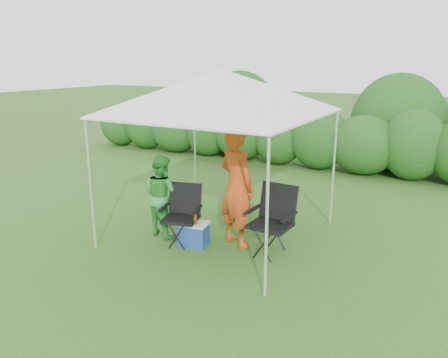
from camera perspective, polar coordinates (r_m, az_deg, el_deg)
The scene contains 9 objects.
ground at distance 7.32m, azimuth -2.28°, elevation -8.57°, with size 70.00×70.00×0.00m, color #35621F.
hedge at distance 12.37m, azimuth 12.86°, elevation 4.97°, with size 16.12×1.53×1.80m.
canopy at distance 7.14m, azimuth -0.36°, elevation 11.29°, with size 3.10×3.10×2.83m.
chair_right at distance 6.88m, azimuth 6.50°, elevation -4.72°, with size 0.71×0.64×1.09m.
chair_left at distance 7.27m, azimuth -5.45°, elevation -4.07°, with size 0.71×0.67×0.99m.
man at distance 7.03m, azimuth 1.68°, elevation -1.01°, with size 0.72×0.47×1.98m, color #C74316.
woman at distance 7.57m, azimuth -8.13°, elevation -2.18°, with size 0.69×0.54×1.41m, color green.
cooler at distance 7.23m, azimuth -3.98°, elevation -7.17°, with size 0.52×0.42×0.40m.
bottle at distance 7.06m, azimuth -3.80°, elevation -5.06°, with size 0.06×0.06×0.22m, color #592D0C.
Camera 1 is at (3.52, -5.70, 2.97)m, focal length 35.00 mm.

